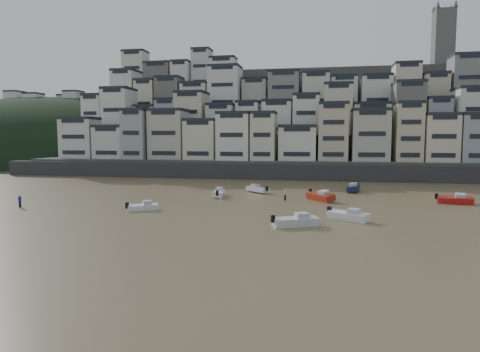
% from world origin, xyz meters
% --- Properties ---
extents(ground, '(400.00, 400.00, 0.00)m').
position_xyz_m(ground, '(0.00, 0.00, 0.00)').
color(ground, olive).
rests_on(ground, ground).
extents(sea_strip, '(340.00, 340.00, 0.00)m').
position_xyz_m(sea_strip, '(-110.00, 145.00, 0.01)').
color(sea_strip, slate).
rests_on(sea_strip, ground).
extents(harbor_wall, '(140.00, 3.00, 3.50)m').
position_xyz_m(harbor_wall, '(10.00, 65.00, 1.75)').
color(harbor_wall, '#38383A').
rests_on(harbor_wall, ground).
extents(hillside, '(141.04, 66.00, 50.00)m').
position_xyz_m(hillside, '(14.73, 104.84, 13.01)').
color(hillside, '#4C4C47').
rests_on(hillside, ground).
extents(headland, '(216.00, 135.00, 53.33)m').
position_xyz_m(headland, '(-95.00, 135.00, 0.02)').
color(headland, black).
rests_on(headland, ground).
extents(boat_i, '(2.94, 6.24, 1.64)m').
position_xyz_m(boat_i, '(22.72, 46.76, 0.82)').
color(boat_i, '#141D3F').
rests_on(boat_i, ground).
extents(boat_f, '(2.25, 5.25, 1.39)m').
position_xyz_m(boat_f, '(0.80, 36.18, 0.69)').
color(boat_f, white).
rests_on(boat_f, ground).
extents(boat_j, '(4.37, 3.47, 1.17)m').
position_xyz_m(boat_j, '(-6.09, 21.71, 0.58)').
color(boat_j, white).
rests_on(boat_j, ground).
extents(boat_a, '(5.74, 3.95, 1.50)m').
position_xyz_m(boat_a, '(14.37, 15.42, 0.75)').
color(boat_a, silver).
rests_on(boat_a, ground).
extents(boat_h, '(4.95, 4.73, 1.41)m').
position_xyz_m(boat_h, '(6.26, 42.20, 0.70)').
color(boat_h, silver).
rests_on(boat_h, ground).
extents(boat_b, '(5.43, 4.35, 1.45)m').
position_xyz_m(boat_b, '(20.21, 19.90, 0.73)').
color(boat_b, white).
rests_on(boat_b, ground).
extents(boat_e, '(4.94, 5.82, 1.58)m').
position_xyz_m(boat_e, '(17.01, 34.91, 0.79)').
color(boat_e, '#A52514').
rests_on(boat_e, ground).
extents(boat_g, '(5.44, 2.40, 1.43)m').
position_xyz_m(boat_g, '(36.23, 35.46, 0.72)').
color(boat_g, '#B11915').
rests_on(boat_g, ground).
extents(person_blue, '(0.44, 0.44, 1.74)m').
position_xyz_m(person_blue, '(-23.69, 20.78, 0.87)').
color(person_blue, '#2617B2').
rests_on(person_blue, ground).
extents(person_pink, '(0.44, 0.44, 1.74)m').
position_xyz_m(person_pink, '(11.69, 34.02, 0.87)').
color(person_pink, '#CB8F95').
rests_on(person_pink, ground).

